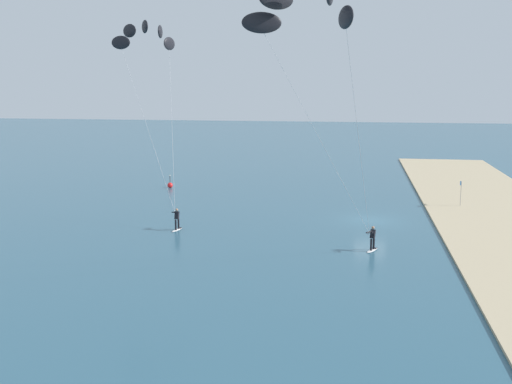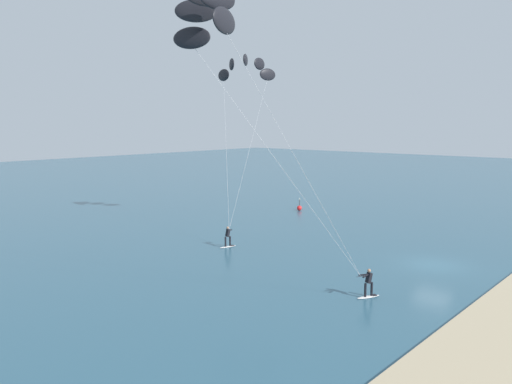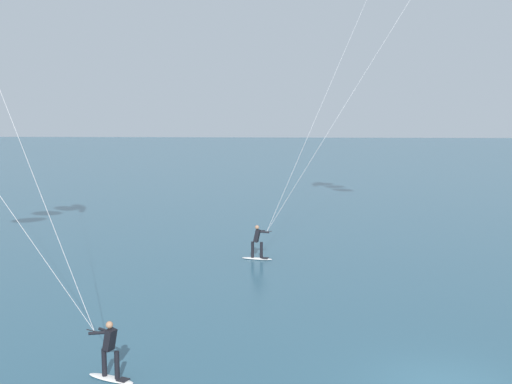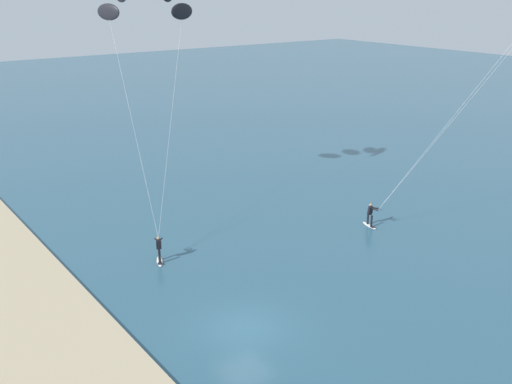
# 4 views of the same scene
# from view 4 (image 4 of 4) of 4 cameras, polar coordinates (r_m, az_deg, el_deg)

# --- Properties ---
(ground_plane) EXTENTS (240.00, 240.00, 0.00)m
(ground_plane) POSITION_cam_4_polar(r_m,az_deg,el_deg) (29.93, -1.11, -12.87)
(ground_plane) COLOR #2D566B
(kitesurfer_nearshore) EXTENTS (11.40, 7.89, 16.30)m
(kitesurfer_nearshore) POSITION_cam_4_polar(r_m,az_deg,el_deg) (42.50, -10.51, 16.91)
(kitesurfer_nearshore) COLOR white
(kitesurfer_nearshore) RESTS_ON ground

